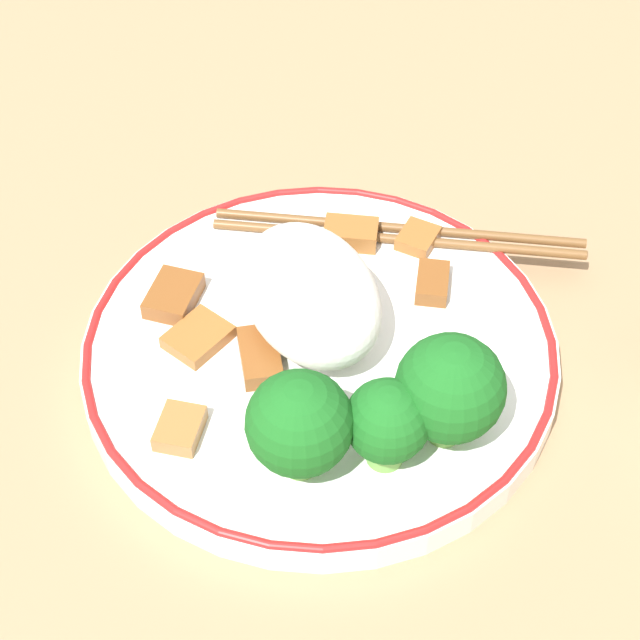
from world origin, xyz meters
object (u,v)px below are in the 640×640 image
(plate, at_px, (320,352))
(chopsticks, at_px, (398,234))
(broccoli_back_center, at_px, (382,425))
(broccoli_back_right, at_px, (450,389))
(broccoli_back_left, at_px, (299,425))

(plate, bearing_deg, chopsticks, 127.89)
(broccoli_back_center, relative_size, broccoli_back_right, 0.80)
(broccoli_back_center, bearing_deg, broccoli_back_left, -107.62)
(plate, height_order, broccoli_back_center, broccoli_back_center)
(broccoli_back_left, bearing_deg, broccoli_back_right, 81.69)
(broccoli_back_left, distance_m, broccoli_back_center, 0.04)
(broccoli_back_right, bearing_deg, plate, -157.37)
(broccoli_back_center, xyz_separation_m, broccoli_back_right, (-0.00, 0.04, 0.01))
(plate, relative_size, broccoli_back_center, 5.03)
(chopsticks, bearing_deg, plate, -52.11)
(broccoli_back_left, height_order, broccoli_back_right, broccoli_back_right)
(plate, relative_size, broccoli_back_left, 4.24)
(broccoli_back_right, bearing_deg, chopsticks, 163.10)
(plate, distance_m, chopsticks, 0.10)
(plate, distance_m, broccoli_back_right, 0.10)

